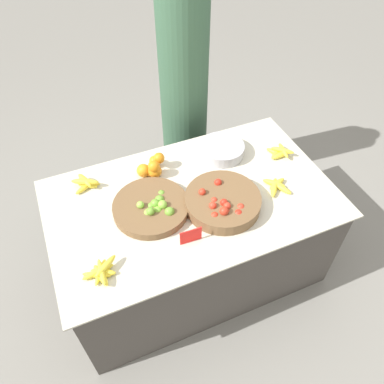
% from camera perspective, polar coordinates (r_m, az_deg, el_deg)
% --- Properties ---
extents(ground_plane, '(12.00, 12.00, 0.00)m').
position_cam_1_polar(ground_plane, '(2.71, 0.00, -10.92)').
color(ground_plane, gray).
extents(market_table, '(1.64, 0.99, 0.71)m').
position_cam_1_polar(market_table, '(2.42, 0.00, -6.49)').
color(market_table, '#4C4742').
rests_on(market_table, ground_plane).
extents(lime_bowl, '(0.42, 0.42, 0.09)m').
position_cam_1_polar(lime_bowl, '(2.08, -6.21, -2.29)').
color(lime_bowl, brown).
rests_on(lime_bowl, market_table).
extents(tomato_basket, '(0.42, 0.42, 0.11)m').
position_cam_1_polar(tomato_basket, '(2.08, 4.71, -1.49)').
color(tomato_basket, brown).
rests_on(tomato_basket, market_table).
extents(orange_pile, '(0.19, 0.17, 0.12)m').
position_cam_1_polar(orange_pile, '(2.26, -6.10, 3.78)').
color(orange_pile, orange).
rests_on(orange_pile, market_table).
extents(metal_bowl, '(0.28, 0.28, 0.07)m').
position_cam_1_polar(metal_bowl, '(2.40, 4.60, 6.46)').
color(metal_bowl, '#B7B7BF').
rests_on(metal_bowl, market_table).
extents(price_sign, '(0.12, 0.01, 0.09)m').
position_cam_1_polar(price_sign, '(1.92, -0.18, -6.70)').
color(price_sign, red).
rests_on(price_sign, market_table).
extents(banana_bunch_middle_left, '(0.19, 0.16, 0.06)m').
position_cam_1_polar(banana_bunch_middle_left, '(1.88, -13.70, -11.75)').
color(banana_bunch_middle_left, yellow).
rests_on(banana_bunch_middle_left, market_table).
extents(banana_bunch_front_left, '(0.16, 0.18, 0.04)m').
position_cam_1_polar(banana_bunch_front_left, '(2.24, 12.73, 0.96)').
color(banana_bunch_front_left, yellow).
rests_on(banana_bunch_front_left, market_table).
extents(banana_bunch_back_center, '(0.17, 0.14, 0.06)m').
position_cam_1_polar(banana_bunch_back_center, '(2.27, -15.86, 1.35)').
color(banana_bunch_back_center, yellow).
rests_on(banana_bunch_back_center, market_table).
extents(banana_bunch_middle_right, '(0.16, 0.16, 0.05)m').
position_cam_1_polar(banana_bunch_middle_right, '(2.46, 13.25, 5.94)').
color(banana_bunch_middle_right, yellow).
rests_on(banana_bunch_middle_right, market_table).
extents(vendor_person, '(0.34, 0.34, 1.75)m').
position_cam_1_polar(vendor_person, '(2.75, -1.23, 14.37)').
color(vendor_person, '#385B42').
rests_on(vendor_person, ground_plane).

